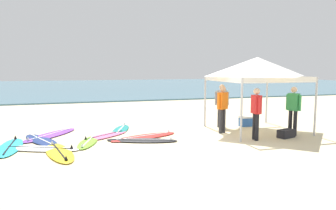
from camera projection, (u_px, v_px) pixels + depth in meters
ground_plane at (194, 140)px, 10.63m from camera, size 80.00×80.00×0.00m
sea at (102, 86)px, 39.33m from camera, size 80.00×36.00×0.10m
canopy_tent at (257, 67)px, 11.86m from camera, size 3.00×3.00×2.75m
surfboard_yellow at (59, 152)px, 8.91m from camera, size 1.11×2.48×0.19m
surfboard_purple at (50, 135)px, 11.21m from camera, size 2.09×2.46×0.19m
surfboard_pink at (105, 136)px, 11.04m from camera, size 1.95×1.71×0.19m
surfboard_cyan at (10, 147)px, 9.52m from camera, size 0.67×2.39×0.19m
surfboard_teal at (121, 129)px, 12.20m from camera, size 1.13×2.01×0.19m
surfboard_black at (142, 140)px, 10.40m from camera, size 2.38×1.39×0.19m
surfboard_navy at (41, 140)px, 10.41m from camera, size 1.49×2.35×0.19m
surfboard_red at (145, 137)px, 10.93m from camera, size 2.57×1.43×0.19m
surfboard_lime at (88, 142)px, 10.11m from camera, size 0.98×1.90×0.19m
surfboard_white at (40, 149)px, 9.33m from camera, size 2.40×1.54×0.19m
person_orange at (223, 106)px, 11.60m from camera, size 0.50×0.36×1.71m
person_green at (293, 107)px, 11.20m from camera, size 0.35×0.51×1.71m
person_grey at (222, 103)px, 12.71m from camera, size 0.47×0.38×1.71m
person_red at (256, 110)px, 10.48m from camera, size 0.26×0.55×1.71m
gear_bag_near_tent at (286, 134)px, 10.92m from camera, size 0.67×0.48×0.28m
cooler_box at (246, 121)px, 13.05m from camera, size 0.50×0.36×0.39m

